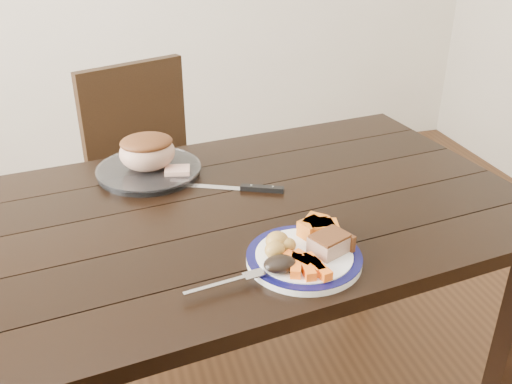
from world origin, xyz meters
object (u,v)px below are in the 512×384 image
object	(u,v)px
serving_platter	(149,172)
roast_joint	(147,153)
chair_far	(153,175)
fork	(231,281)
dining_table	(225,240)
pork_slice	(329,244)
dinner_plate	(304,259)
carving_knife	(248,188)

from	to	relation	value
serving_platter	roast_joint	size ratio (longest dim) A/B	1.85
chair_far	fork	world-z (taller)	chair_far
dining_table	pork_slice	bearing A→B (deg)	-58.53
chair_far	dinner_plate	distance (m)	1.06
dinner_plate	roast_joint	world-z (taller)	roast_joint
chair_far	dinner_plate	world-z (taller)	chair_far
pork_slice	chair_far	bearing A→B (deg)	105.60
dining_table	serving_platter	xyz separation A→B (m)	(-0.16, 0.27, 0.10)
dinner_plate	carving_knife	size ratio (longest dim) A/B	0.86
chair_far	roast_joint	bearing A→B (deg)	62.39
roast_joint	carving_knife	bearing A→B (deg)	-35.49
pork_slice	roast_joint	distance (m)	0.64
dinner_plate	serving_platter	world-z (taller)	serving_platter
fork	roast_joint	bearing A→B (deg)	90.00
dining_table	dinner_plate	xyz separation A→B (m)	(0.12, -0.28, 0.10)
pork_slice	fork	world-z (taller)	pork_slice
serving_platter	carving_knife	distance (m)	0.31
pork_slice	carving_knife	size ratio (longest dim) A/B	0.27
dining_table	fork	size ratio (longest dim) A/B	9.55
dining_table	serving_platter	world-z (taller)	serving_platter
pork_slice	roast_joint	bearing A→B (deg)	121.20
dining_table	roast_joint	world-z (taller)	roast_joint
dinner_plate	pork_slice	world-z (taller)	pork_slice
pork_slice	carving_knife	xyz separation A→B (m)	(-0.08, 0.37, -0.03)
dinner_plate	fork	xyz separation A→B (m)	(-0.18, -0.05, 0.01)
dining_table	chair_far	world-z (taller)	chair_far
roast_joint	pork_slice	bearing A→B (deg)	-58.80
chair_far	dinner_plate	bearing A→B (deg)	81.17
dining_table	pork_slice	size ratio (longest dim) A/B	21.05
roast_joint	carving_knife	xyz separation A→B (m)	(0.25, -0.18, -0.06)
roast_joint	dinner_plate	bearing A→B (deg)	-63.15
dining_table	chair_far	distance (m)	0.75
roast_joint	serving_platter	bearing A→B (deg)	0.00
dinner_plate	roast_joint	bearing A→B (deg)	116.85
dining_table	carving_knife	distance (m)	0.16
fork	pork_slice	bearing A→B (deg)	2.08
chair_far	fork	distance (m)	1.09
serving_platter	pork_slice	size ratio (longest dim) A/B	3.64
dinner_plate	carving_knife	world-z (taller)	dinner_plate
dining_table	roast_joint	xyz separation A→B (m)	(-0.16, 0.27, 0.16)
chair_far	serving_platter	xyz separation A→B (m)	(-0.05, -0.46, 0.23)
carving_knife	chair_far	bearing A→B (deg)	132.00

